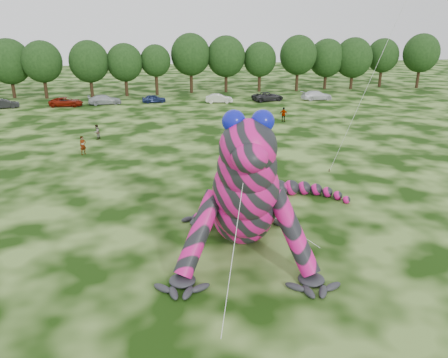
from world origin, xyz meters
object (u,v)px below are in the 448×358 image
tree_5 (10,68)px  car_4 (154,99)px  tree_12 (260,67)px  tree_10 (191,63)px  car_3 (105,100)px  inflatable_gecko (242,169)px  car_1 (4,104)px  car_5 (219,98)px  tree_9 (156,70)px  car_7 (317,95)px  spectator_3 (284,115)px  car_2 (66,102)px  tree_16 (382,63)px  tree_11 (226,64)px  tree_7 (90,69)px  tree_6 (43,70)px  car_6 (268,97)px  spectator_2 (235,122)px  tree_15 (353,63)px  tree_13 (298,63)px  spectator_1 (97,132)px  spectator_0 (83,145)px  tree_17 (420,61)px  tree_14 (326,64)px  tree_8 (125,70)px

tree_5 → car_4: 25.50m
tree_12 → tree_10: bearing=176.2°
car_3 → tree_12: bearing=-78.5°
inflatable_gecko → car_3: bearing=112.8°
tree_5 → car_1: (1.09, -10.29, -4.22)m
tree_12 → car_5: tree_12 is taller
tree_9 → car_7: tree_9 is taller
car_1 → spectator_3: bearing=-124.0°
car_2 → tree_16: bearing=-73.5°
car_7 → spectator_3: spectator_3 is taller
tree_11 → tree_7: bearing=-176.7°
tree_6 → car_3: size_ratio=1.87×
tree_11 → car_6: size_ratio=1.92×
spectator_3 → spectator_2: bearing=50.6°
tree_15 → spectator_3: tree_15 is taller
tree_13 → spectator_3: tree_13 is taller
tree_9 → car_6: tree_9 is taller
car_4 → spectator_1: (-7.05, -22.61, 0.17)m
tree_10 → spectator_0: bearing=-111.6°
tree_6 → car_4: bearing=-23.3°
tree_13 → spectator_2: size_ratio=6.07×
tree_7 → tree_10: tree_10 is taller
spectator_0 → tree_12: bearing=15.2°
tree_13 → car_3: (-34.60, -8.23, -4.33)m
tree_9 → tree_13: (26.07, -0.22, 0.72)m
tree_17 → tree_9: bearing=179.2°
tree_14 → car_2: (-46.62, -10.54, -4.01)m
tree_11 → tree_9: bearing=-176.2°
tree_5 → car_1: bearing=-84.0°
tree_6 → tree_11: size_ratio=0.94×
spectator_2 → tree_9: bearing=-56.8°
car_6 → car_7: bearing=-104.9°
tree_8 → tree_12: size_ratio=1.00×
spectator_0 → spectator_3: 26.12m
tree_7 → car_7: 38.57m
tree_12 → tree_13: size_ratio=0.89×
tree_9 → tree_15: 37.41m
tree_5 → tree_15: 61.60m
tree_11 → car_7: bearing=-41.4°
tree_15 → tree_8: bearing=-178.9°
car_4 → car_6: 18.52m
tree_12 → car_5: (-9.57, -10.90, -3.78)m
car_2 → spectator_2: bearing=-125.5°
tree_8 → spectator_0: 36.77m
tree_13 → spectator_3: (-11.00, -25.84, -4.13)m
tree_5 → spectator_2: size_ratio=5.87×
tree_15 → car_2: size_ratio=1.93×
car_6 → tree_8: bearing=55.3°
spectator_0 → spectator_3: bearing=-13.9°
tree_8 → tree_10: bearing=7.8°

